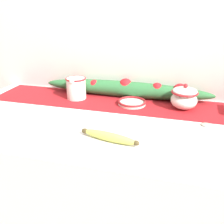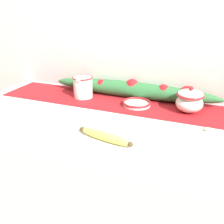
% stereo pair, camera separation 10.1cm
% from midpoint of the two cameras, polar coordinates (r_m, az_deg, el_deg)
% --- Properties ---
extents(countertop, '(1.43, 0.68, 0.87)m').
position_cam_midpoint_polar(countertop, '(1.30, -2.64, -19.29)').
color(countertop, silver).
rests_on(countertop, ground_plane).
extents(back_wall, '(2.23, 0.04, 2.40)m').
position_cam_midpoint_polar(back_wall, '(1.31, 1.72, 18.35)').
color(back_wall, silver).
rests_on(back_wall, ground_plane).
extents(table_runner, '(1.32, 0.26, 0.00)m').
position_cam_midpoint_polar(table_runner, '(1.23, -0.20, 2.09)').
color(table_runner, '#A8191E').
rests_on(table_runner, countertop).
extents(cream_pitcher, '(0.10, 0.12, 0.11)m').
position_cam_midpoint_polar(cream_pitcher, '(1.29, -10.40, 5.53)').
color(cream_pitcher, white).
rests_on(cream_pitcher, countertop).
extents(sugar_bowl, '(0.12, 0.12, 0.12)m').
position_cam_midpoint_polar(sugar_bowl, '(1.18, 13.85, 3.16)').
color(sugar_bowl, white).
rests_on(sugar_bowl, countertop).
extents(small_dish, '(0.14, 0.14, 0.02)m').
position_cam_midpoint_polar(small_dish, '(1.21, 2.22, 2.16)').
color(small_dish, white).
rests_on(small_dish, countertop).
extents(banana, '(0.23, 0.07, 0.03)m').
position_cam_midpoint_polar(banana, '(0.89, -3.90, -5.74)').
color(banana, '#CCD156').
rests_on(banana, countertop).
extents(spoon, '(0.17, 0.11, 0.01)m').
position_cam_midpoint_polar(spoon, '(1.05, 17.37, -2.88)').
color(spoon, '#A89E89').
rests_on(spoon, countertop).
extents(poinsettia_garland, '(0.89, 0.09, 0.10)m').
position_cam_midpoint_polar(poinsettia_garland, '(1.30, 1.13, 5.32)').
color(poinsettia_garland, '#2D6B38').
rests_on(poinsettia_garland, countertop).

